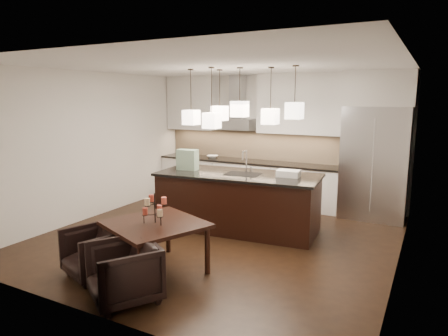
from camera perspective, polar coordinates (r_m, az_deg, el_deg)
The scene contains 37 objects.
floor at distance 6.79m, azimuth -0.80°, elevation -9.95°, with size 5.50×5.50×0.02m, color black.
ceiling at distance 6.40m, azimuth -0.87°, elevation 14.51°, with size 5.50×5.50×0.02m, color white.
wall_back at distance 8.95m, azimuth 7.74°, elevation 4.12°, with size 5.50×0.02×2.80m, color silver.
wall_front at distance 4.28m, azimuth -18.96°, elevation -2.84°, with size 5.50×0.02×2.80m, color silver.
wall_left at distance 8.13m, azimuth -18.16°, elevation 3.12°, with size 0.02×5.50×2.80m, color silver.
wall_right at distance 5.67m, azimuth 24.40°, elevation -0.12°, with size 0.02×5.50×2.80m, color silver.
refrigerator at distance 8.13m, azimuth 20.74°, elevation 0.64°, with size 1.20×0.72×2.15m, color #B7B7BA.
fridge_panel at distance 8.03m, azimuth 21.37°, elevation 10.54°, with size 1.26×0.72×0.65m, color silver.
lower_cabinets at distance 9.03m, azimuth 3.14°, elevation -1.92°, with size 4.21×0.62×0.88m, color silver.
countertop at distance 8.95m, azimuth 3.17°, elevation 0.96°, with size 4.21×0.66×0.04m, color black.
backsplash at distance 9.17m, azimuth 3.98°, elevation 3.29°, with size 4.21×0.02×0.63m, color tan.
upper_cab_left at distance 9.67m, azimuth -4.48°, elevation 9.22°, with size 1.25×0.35×1.25m, color silver.
upper_cab_right at distance 8.54m, azimuth 10.93°, elevation 8.96°, with size 1.86×0.35×1.25m, color silver.
hood_canopy at distance 9.03m, azimuth 1.62°, elevation 6.30°, with size 0.90×0.52×0.24m, color #B7B7BA.
hood_chimney at distance 9.11m, azimuth 1.95°, elevation 10.10°, with size 0.30×0.28×0.96m, color #B7B7BA.
fruit_bowl at distance 9.27m, azimuth -1.67°, elevation 1.62°, with size 0.26×0.26×0.06m, color silver.
island_body at distance 7.08m, azimuth 2.04°, elevation -4.95°, with size 2.73×1.09×0.96m, color black.
island_top at distance 6.96m, azimuth 2.06°, elevation -0.96°, with size 2.82×1.18×0.04m, color black.
faucet at distance 6.99m, azimuth 3.22°, elevation 0.98°, with size 0.11×0.26×0.41m, color silver, non-canonical shape.
tote_bag at distance 7.32m, azimuth -5.24°, elevation 1.19°, with size 0.37×0.20×0.37m, color #174E28.
food_container at distance 6.75m, azimuth 9.20°, elevation -0.77°, with size 0.37×0.26×0.11m, color silver.
dining_table at distance 5.51m, azimuth -9.68°, elevation -11.08°, with size 1.14×1.14×0.68m, color black, non-canonical shape.
candelabra at distance 5.34m, azimuth -9.86°, elevation -5.65°, with size 0.33×0.33×0.40m, color black, non-canonical shape.
candle_a at distance 5.24m, azimuth -9.14°, elevation -6.35°, with size 0.07×0.07×0.09m, color #D2AE81.
candle_b at distance 5.45m, azimuth -9.19°, elevation -5.71°, with size 0.07×0.07×0.09m, color #E05743.
candle_c at distance 5.35m, azimuth -11.20°, elevation -6.08°, with size 0.07×0.07×0.09m, color #AA3829.
candle_d at distance 5.27m, azimuth -8.57°, elevation -4.62°, with size 0.07×0.07×0.09m, color #E05743.
candle_e at distance 5.42m, azimuth -10.35°, elevation -4.25°, with size 0.07×0.07×0.09m, color #AA3829.
candle_f at distance 5.24m, azimuth -10.91°, elevation -4.77°, with size 0.07×0.07×0.09m, color #D2AE81.
armchair_left at distance 5.59m, azimuth -18.01°, elevation -11.35°, with size 0.68×0.70×0.64m, color black.
armchair_right at distance 4.85m, azimuth -14.12°, elevation -14.25°, with size 0.73×0.75×0.68m, color black.
pendant_a at distance 7.15m, azimuth -4.71°, elevation 7.22°, with size 0.24×0.24×0.26m, color white.
pendant_b at distance 7.25m, azimuth -0.61°, elevation 7.82°, with size 0.24×0.24×0.26m, color white.
pendant_c at distance 6.71m, azimuth 2.24°, elevation 8.42°, with size 0.24×0.24×0.26m, color white.
pendant_d at distance 6.70m, azimuth 6.63°, elevation 7.32°, with size 0.24×0.24×0.26m, color white.
pendant_e at distance 6.39m, azimuth 10.03°, elevation 8.06°, with size 0.24×0.24×0.26m, color white.
pendant_f at distance 6.68m, azimuth -1.76°, elevation 6.78°, with size 0.24×0.24×0.26m, color white.
Camera 1 is at (3.08, -5.59, 2.32)m, focal length 32.00 mm.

